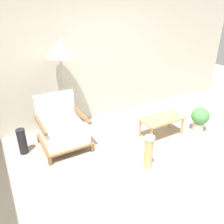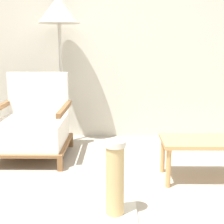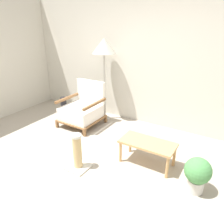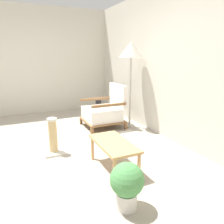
% 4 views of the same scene
% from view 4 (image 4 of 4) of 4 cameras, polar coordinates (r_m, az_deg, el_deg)
% --- Properties ---
extents(ground_plane, '(14.00, 14.00, 0.00)m').
position_cam_4_polar(ground_plane, '(3.55, -17.07, -11.09)').
color(ground_plane, '#A89E8E').
extents(wall_back, '(8.00, 0.06, 2.70)m').
position_cam_4_polar(wall_back, '(4.11, 14.25, 12.07)').
color(wall_back, beige).
rests_on(wall_back, ground_plane).
extents(wall_left, '(0.06, 8.00, 2.70)m').
position_cam_4_polar(wall_left, '(6.08, -17.20, 12.58)').
color(wall_left, beige).
rests_on(wall_left, ground_plane).
extents(armchair, '(0.78, 0.80, 0.90)m').
position_cam_4_polar(armchair, '(4.68, -2.07, 0.21)').
color(armchair, brown).
rests_on(armchair, ground_plane).
extents(floor_lamp, '(0.50, 0.50, 1.76)m').
position_cam_4_polar(floor_lamp, '(4.53, 5.00, 15.28)').
color(floor_lamp, '#B7B2A8').
rests_on(floor_lamp, ground_plane).
extents(coffee_table, '(0.83, 0.41, 0.38)m').
position_cam_4_polar(coffee_table, '(2.95, 0.45, -8.83)').
color(coffee_table, tan).
rests_on(coffee_table, ground_plane).
extents(vase, '(0.14, 0.14, 0.45)m').
position_cam_4_polar(vase, '(5.34, -3.56, 0.81)').
color(vase, black).
rests_on(vase, ground_plane).
extents(potted_plant, '(0.34, 0.34, 0.50)m').
position_cam_4_polar(potted_plant, '(2.26, 3.92, -18.04)').
color(potted_plant, beige).
rests_on(potted_plant, ground_plane).
extents(scratching_post, '(0.32, 0.32, 0.57)m').
position_cam_4_polar(scratching_post, '(3.55, -15.11, -6.82)').
color(scratching_post, beige).
rests_on(scratching_post, ground_plane).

